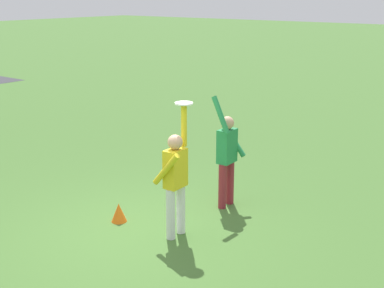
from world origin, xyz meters
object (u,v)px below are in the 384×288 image
at_px(frisbee_disc, 184,103).
at_px(person_defender, 227,154).
at_px(person_catcher, 175,177).
at_px(field_cone_orange, 119,212).

bearing_deg(frisbee_disc, person_defender, 1.91).
relative_size(person_defender, frisbee_disc, 7.32).
height_order(person_catcher, person_defender, person_catcher).
relative_size(person_defender, field_cone_orange, 6.37).
bearing_deg(field_cone_orange, person_defender, -32.06).
bearing_deg(field_cone_orange, frisbee_disc, -69.58).
xyz_separation_m(person_catcher, field_cone_orange, (-0.18, 1.09, -0.82)).
distance_m(person_catcher, person_defender, 1.48).
distance_m(person_defender, field_cone_orange, 2.12).
xyz_separation_m(person_catcher, frisbee_disc, (0.22, 0.01, 1.11)).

